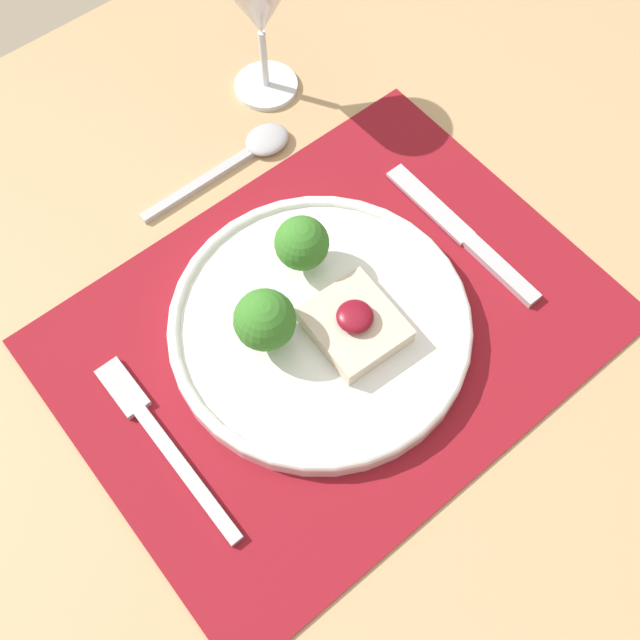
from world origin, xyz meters
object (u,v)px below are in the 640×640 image
Objects in this scene: fork at (158,435)px; knife at (471,242)px; dinner_plate at (318,320)px; wine_glass_near at (259,4)px; spoon at (249,151)px.

knife reaches higher than fork.
wine_glass_near reaches higher than dinner_plate.
spoon is at bearing -138.07° from wine_glass_near.
dinner_plate is 0.18m from knife.
wine_glass_near is at bearing 97.89° from knife.
spoon is 1.15× the size of wine_glass_near.
dinner_plate is 1.39× the size of knife.
knife is 1.09× the size of spoon.
wine_glass_near reaches higher than knife.
spoon is at bearing 40.64° from fork.
spoon is (0.07, 0.20, -0.01)m from dinner_plate.
dinner_plate is 0.32m from wine_glass_near.
knife is at bearing -84.10° from wine_glass_near.
wine_glass_near is (0.14, 0.27, 0.09)m from dinner_plate.
dinner_plate is 0.17m from fork.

